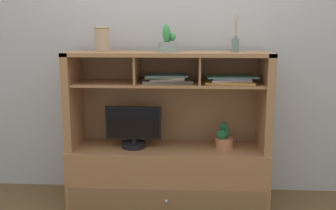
# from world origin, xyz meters

# --- Properties ---
(floor_plane) EXTENTS (6.00, 6.00, 0.02)m
(floor_plane) POSITION_xyz_m (0.00, 0.00, -0.01)
(floor_plane) COLOR brown
(floor_plane) RESTS_ON ground
(back_wall) EXTENTS (6.00, 0.02, 2.80)m
(back_wall) POSITION_xyz_m (0.00, 0.27, 1.40)
(back_wall) COLOR #B0B2B5
(back_wall) RESTS_ON ground
(media_console) EXTENTS (1.58, 0.51, 1.23)m
(media_console) POSITION_xyz_m (0.00, 0.01, 0.38)
(media_console) COLOR #A37146
(media_console) RESTS_ON ground
(tv_monitor) EXTENTS (0.44, 0.19, 0.34)m
(tv_monitor) POSITION_xyz_m (-0.27, -0.03, 0.61)
(tv_monitor) COLOR black
(tv_monitor) RESTS_ON media_console
(potted_orchid) EXTENTS (0.16, 0.16, 0.21)m
(potted_orchid) POSITION_xyz_m (0.45, -0.01, 0.53)
(potted_orchid) COLOR #B9714A
(potted_orchid) RESTS_ON media_console
(magazine_stack_left) EXTENTS (0.40, 0.29, 0.06)m
(magazine_stack_left) POSITION_xyz_m (0.48, -0.01, 1.02)
(magazine_stack_left) COLOR gold
(magazine_stack_left) RESTS_ON media_console
(magazine_stack_centre) EXTENTS (0.42, 0.30, 0.06)m
(magazine_stack_centre) POSITION_xyz_m (-0.01, 0.02, 1.02)
(magazine_stack_centre) COLOR slate
(magazine_stack_centre) RESTS_ON media_console
(diffuser_bottle) EXTENTS (0.06, 0.06, 0.28)m
(diffuser_bottle) POSITION_xyz_m (0.51, 0.01, 1.28)
(diffuser_bottle) COLOR slate
(diffuser_bottle) RESTS_ON media_console
(potted_succulent) EXTENTS (0.17, 0.17, 0.21)m
(potted_succulent) POSITION_xyz_m (-0.00, -0.01, 1.30)
(potted_succulent) COLOR gray
(potted_succulent) RESTS_ON media_console
(ceramic_vase) EXTENTS (0.12, 0.12, 0.19)m
(ceramic_vase) POSITION_xyz_m (-0.51, 0.01, 1.32)
(ceramic_vase) COLOR tan
(ceramic_vase) RESTS_ON media_console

